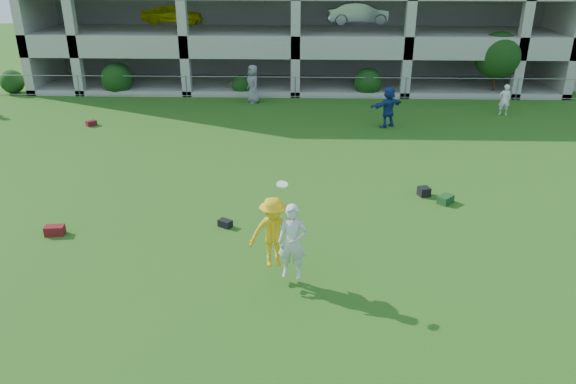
{
  "coord_description": "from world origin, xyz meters",
  "views": [
    {
      "loc": [
        0.56,
        -11.34,
        7.75
      ],
      "look_at": [
        0.11,
        3.0,
        1.4
      ],
      "focal_mm": 35.0,
      "sensor_mm": 36.0,
      "label": 1
    }
  ],
  "objects_px": {
    "bystander_d": "(388,107)",
    "frisbee_contest": "(279,235)",
    "bystander_e": "(505,100)",
    "crate_d": "(424,191)",
    "bystander_c": "(253,84)"
  },
  "relations": [
    {
      "from": "bystander_e",
      "to": "crate_d",
      "type": "distance_m",
      "value": 11.52
    },
    {
      "from": "crate_d",
      "to": "frisbee_contest",
      "type": "bearing_deg",
      "value": -130.46
    },
    {
      "from": "bystander_e",
      "to": "crate_d",
      "type": "height_order",
      "value": "bystander_e"
    },
    {
      "from": "crate_d",
      "to": "frisbee_contest",
      "type": "relative_size",
      "value": 0.15
    },
    {
      "from": "bystander_c",
      "to": "bystander_d",
      "type": "distance_m",
      "value": 7.78
    },
    {
      "from": "bystander_d",
      "to": "frisbee_contest",
      "type": "height_order",
      "value": "frisbee_contest"
    },
    {
      "from": "bystander_d",
      "to": "crate_d",
      "type": "distance_m",
      "value": 7.83
    },
    {
      "from": "bystander_c",
      "to": "crate_d",
      "type": "relative_size",
      "value": 5.73
    },
    {
      "from": "bystander_d",
      "to": "frisbee_contest",
      "type": "distance_m",
      "value": 13.93
    },
    {
      "from": "bystander_e",
      "to": "bystander_c",
      "type": "bearing_deg",
      "value": -1.74
    },
    {
      "from": "crate_d",
      "to": "frisbee_contest",
      "type": "xyz_separation_m",
      "value": [
        -4.62,
        -5.42,
        1.18
      ]
    },
    {
      "from": "bystander_c",
      "to": "bystander_e",
      "type": "height_order",
      "value": "bystander_c"
    },
    {
      "from": "bystander_c",
      "to": "bystander_e",
      "type": "relative_size",
      "value": 1.31
    },
    {
      "from": "bystander_e",
      "to": "crate_d",
      "type": "bearing_deg",
      "value": 67.16
    },
    {
      "from": "bystander_e",
      "to": "frisbee_contest",
      "type": "xyz_separation_m",
      "value": [
        -10.38,
        -15.38,
        0.56
      ]
    }
  ]
}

